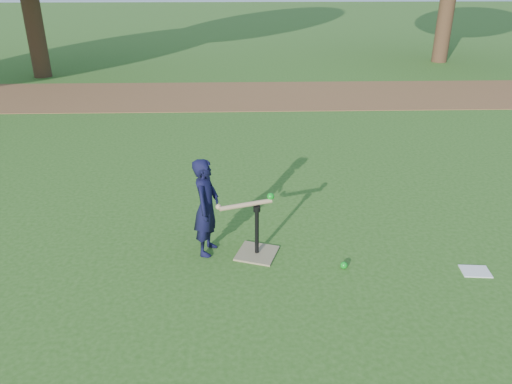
{
  "coord_description": "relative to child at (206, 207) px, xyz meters",
  "views": [
    {
      "loc": [
        -0.23,
        -4.92,
        3.06
      ],
      "look_at": [
        -0.06,
        0.3,
        0.65
      ],
      "focal_mm": 35.0,
      "sensor_mm": 36.0,
      "label": 1
    }
  ],
  "objects": [
    {
      "name": "dirt_strip",
      "position": [
        0.62,
        7.42,
        -0.57
      ],
      "size": [
        24.0,
        3.0,
        0.01
      ],
      "primitive_type": "cube",
      "color": "brown",
      "rests_on": "ground"
    },
    {
      "name": "batting_tee",
      "position": [
        0.56,
        -0.08,
        -0.46
      ],
      "size": [
        0.55,
        0.55,
        0.61
      ],
      "color": "#857654",
      "rests_on": "ground"
    },
    {
      "name": "clipboard",
      "position": [
        2.93,
        -0.52,
        -0.57
      ],
      "size": [
        0.32,
        0.26,
        0.01
      ],
      "primitive_type": "cube",
      "rotation": [
        0.0,
        0.0,
        -0.09
      ],
      "color": "silver",
      "rests_on": "ground"
    },
    {
      "name": "swing_action",
      "position": [
        0.47,
        -0.09,
        0.08
      ],
      "size": [
        0.65,
        0.26,
        0.12
      ],
      "color": "tan",
      "rests_on": "ground"
    },
    {
      "name": "child",
      "position": [
        0.0,
        0.0,
        0.0
      ],
      "size": [
        0.37,
        0.47,
        1.15
      ],
      "primitive_type": "imported",
      "rotation": [
        0.0,
        0.0,
        1.33
      ],
      "color": "black",
      "rests_on": "ground"
    },
    {
      "name": "wiffle_ball_ground",
      "position": [
        1.51,
        -0.41,
        -0.53
      ],
      "size": [
        0.08,
        0.08,
        0.08
      ],
      "primitive_type": "sphere",
      "color": "#0C8C19",
      "rests_on": "ground"
    },
    {
      "name": "ground",
      "position": [
        0.62,
        -0.08,
        -0.57
      ],
      "size": [
        80.0,
        80.0,
        0.0
      ],
      "primitive_type": "plane",
      "color": "#285116",
      "rests_on": "ground"
    }
  ]
}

